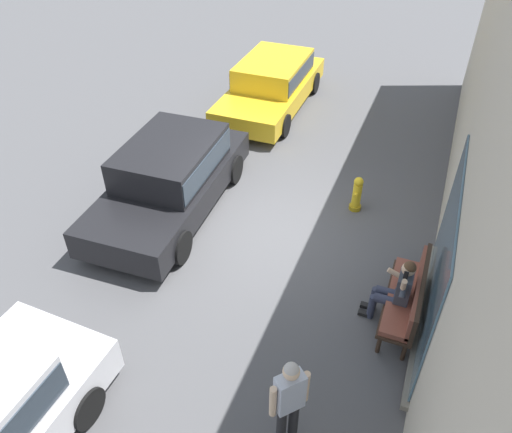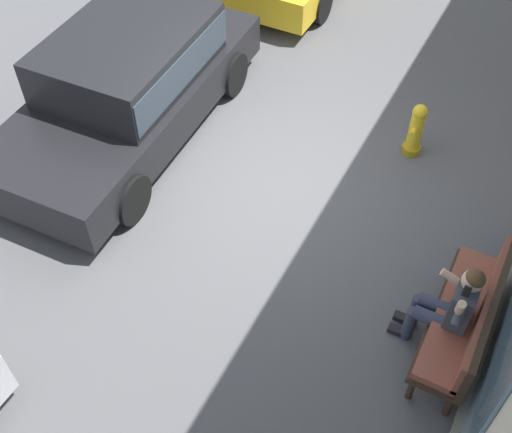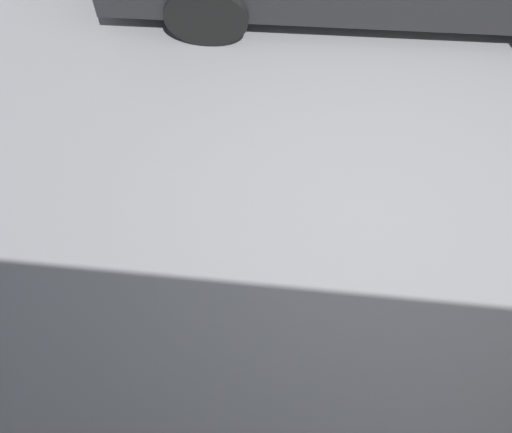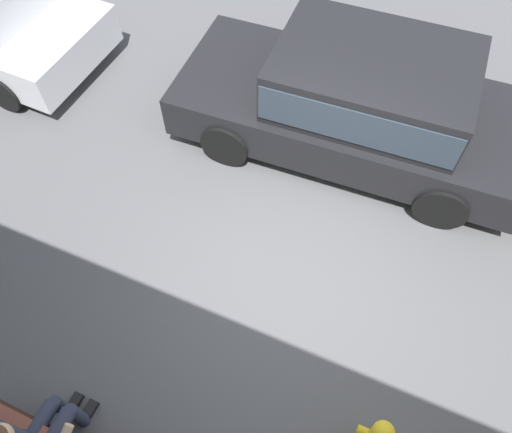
# 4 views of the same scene
# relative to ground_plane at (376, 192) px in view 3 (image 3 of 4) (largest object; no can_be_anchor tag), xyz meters

# --- Properties ---
(ground_plane) EXTENTS (60.00, 60.00, 0.00)m
(ground_plane) POSITION_rel_ground_plane_xyz_m (0.00, 0.00, 0.00)
(ground_plane) COLOR #4C4C4F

